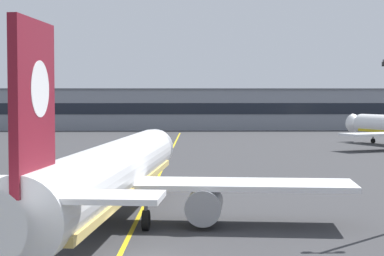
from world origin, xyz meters
TOP-DOWN VIEW (x-y plane):
  - taxiway_centreline at (0.00, 30.00)m, footprint 6.51×179.90m
  - airliner_foreground at (-2.26, 9.65)m, footprint 32.33×41.51m
  - safety_cone_by_nose_gear at (-1.43, 24.94)m, footprint 0.44×0.44m
  - terminal_building at (-0.27, 136.47)m, footprint 133.76×12.40m

SIDE VIEW (x-z plane):
  - taxiway_centreline at x=0.00m, z-range 0.00..0.01m
  - safety_cone_by_nose_gear at x=-1.43m, z-range -0.02..0.53m
  - airliner_foreground at x=-2.26m, z-range -2.46..9.19m
  - terminal_building at x=-0.27m, z-range 0.01..10.63m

